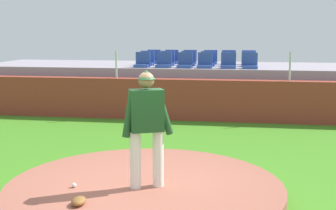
% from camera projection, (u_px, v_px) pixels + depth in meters
% --- Properties ---
extents(ground_plane, '(60.00, 60.00, 0.00)m').
position_uv_depth(ground_plane, '(145.00, 200.00, 7.38)').
color(ground_plane, '#3F831F').
extents(pitchers_mound, '(4.46, 4.46, 0.27)m').
position_uv_depth(pitchers_mound, '(145.00, 192.00, 7.36)').
color(pitchers_mound, '#9B5746').
rests_on(pitchers_mound, ground_plane).
extents(pitcher, '(0.79, 0.45, 1.85)m').
position_uv_depth(pitcher, '(147.00, 120.00, 7.03)').
color(pitcher, white).
rests_on(pitcher, pitchers_mound).
extents(baseball, '(0.07, 0.07, 0.07)m').
position_uv_depth(baseball, '(74.00, 185.00, 7.16)').
color(baseball, white).
rests_on(baseball, pitchers_mound).
extents(fielding_glove, '(0.22, 0.31, 0.11)m').
position_uv_depth(fielding_glove, '(79.00, 201.00, 6.45)').
color(fielding_glove, brown).
rests_on(fielding_glove, pitchers_mound).
extents(brick_barrier, '(17.14, 0.40, 1.25)m').
position_uv_depth(brick_barrier, '(191.00, 100.00, 13.89)').
color(brick_barrier, maroon).
rests_on(brick_barrier, ground_plane).
extents(fence_post_left, '(0.06, 0.06, 0.86)m').
position_uv_depth(fence_post_left, '(116.00, 64.00, 14.08)').
color(fence_post_left, silver).
rests_on(fence_post_left, brick_barrier).
extents(fence_post_right, '(0.06, 0.06, 0.86)m').
position_uv_depth(fence_post_right, '(290.00, 66.00, 13.27)').
color(fence_post_right, silver).
rests_on(fence_post_right, brick_barrier).
extents(bleacher_platform, '(15.23, 3.67, 1.50)m').
position_uv_depth(bleacher_platform, '(198.00, 86.00, 16.28)').
color(bleacher_platform, '#988F9B').
rests_on(bleacher_platform, ground_plane).
extents(stadium_chair_0, '(0.48, 0.44, 0.50)m').
position_uv_depth(stadium_chair_0, '(142.00, 63.00, 15.11)').
color(stadium_chair_0, '#2B4796').
rests_on(stadium_chair_0, bleacher_platform).
extents(stadium_chair_1, '(0.48, 0.44, 0.50)m').
position_uv_depth(stadium_chair_1, '(164.00, 63.00, 15.03)').
color(stadium_chair_1, '#2B4796').
rests_on(stadium_chair_1, bleacher_platform).
extents(stadium_chair_2, '(0.48, 0.44, 0.50)m').
position_uv_depth(stadium_chair_2, '(185.00, 63.00, 14.89)').
color(stadium_chair_2, '#2B4796').
rests_on(stadium_chair_2, bleacher_platform).
extents(stadium_chair_3, '(0.48, 0.44, 0.50)m').
position_uv_depth(stadium_chair_3, '(205.00, 63.00, 14.82)').
color(stadium_chair_3, '#2B4796').
rests_on(stadium_chair_3, bleacher_platform).
extents(stadium_chair_4, '(0.48, 0.44, 0.50)m').
position_uv_depth(stadium_chair_4, '(228.00, 63.00, 14.68)').
color(stadium_chair_4, '#2B4796').
rests_on(stadium_chair_4, bleacher_platform).
extents(stadium_chair_5, '(0.48, 0.44, 0.50)m').
position_uv_depth(stadium_chair_5, '(250.00, 64.00, 14.59)').
color(stadium_chair_5, '#2B4796').
rests_on(stadium_chair_5, bleacher_platform).
extents(stadium_chair_6, '(0.48, 0.44, 0.50)m').
position_uv_depth(stadium_chair_6, '(147.00, 61.00, 15.99)').
color(stadium_chair_6, '#2B4796').
rests_on(stadium_chair_6, bleacher_platform).
extents(stadium_chair_7, '(0.48, 0.44, 0.50)m').
position_uv_depth(stadium_chair_7, '(167.00, 61.00, 15.88)').
color(stadium_chair_7, '#2B4796').
rests_on(stadium_chair_7, bleacher_platform).
extents(stadium_chair_8, '(0.48, 0.44, 0.50)m').
position_uv_depth(stadium_chair_8, '(188.00, 61.00, 15.78)').
color(stadium_chair_8, '#2B4796').
rests_on(stadium_chair_8, bleacher_platform).
extents(stadium_chair_9, '(0.48, 0.44, 0.50)m').
position_uv_depth(stadium_chair_9, '(208.00, 61.00, 15.67)').
color(stadium_chair_9, '#2B4796').
rests_on(stadium_chair_9, bleacher_platform).
extents(stadium_chair_10, '(0.48, 0.44, 0.50)m').
position_uv_depth(stadium_chair_10, '(228.00, 62.00, 15.59)').
color(stadium_chair_10, '#2B4796').
rests_on(stadium_chair_10, bleacher_platform).
extents(stadium_chair_11, '(0.48, 0.44, 0.50)m').
position_uv_depth(stadium_chair_11, '(249.00, 62.00, 15.44)').
color(stadium_chair_11, '#2B4796').
rests_on(stadium_chair_11, bleacher_platform).
extents(stadium_chair_12, '(0.48, 0.44, 0.50)m').
position_uv_depth(stadium_chair_12, '(154.00, 59.00, 16.91)').
color(stadium_chair_12, '#2B4796').
rests_on(stadium_chair_12, bleacher_platform).
extents(stadium_chair_13, '(0.48, 0.44, 0.50)m').
position_uv_depth(stadium_chair_13, '(171.00, 59.00, 16.78)').
color(stadium_chair_13, '#2B4796').
rests_on(stadium_chair_13, bleacher_platform).
extents(stadium_chair_14, '(0.48, 0.44, 0.50)m').
position_uv_depth(stadium_chair_14, '(190.00, 59.00, 16.68)').
color(stadium_chair_14, '#2B4796').
rests_on(stadium_chair_14, bleacher_platform).
extents(stadium_chair_15, '(0.48, 0.44, 0.50)m').
position_uv_depth(stadium_chair_15, '(210.00, 60.00, 16.54)').
color(stadium_chair_15, '#2B4796').
rests_on(stadium_chair_15, bleacher_platform).
extents(stadium_chair_16, '(0.48, 0.44, 0.50)m').
position_uv_depth(stadium_chair_16, '(229.00, 60.00, 16.48)').
color(stadium_chair_16, '#2B4796').
rests_on(stadium_chair_16, bleacher_platform).
extents(stadium_chair_17, '(0.48, 0.44, 0.50)m').
position_uv_depth(stadium_chair_17, '(249.00, 60.00, 16.31)').
color(stadium_chair_17, '#2B4796').
rests_on(stadium_chair_17, bleacher_platform).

